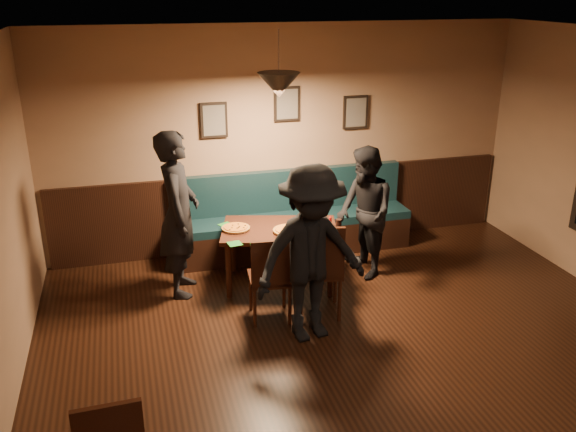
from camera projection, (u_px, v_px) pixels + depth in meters
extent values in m
plane|color=black|center=(401.00, 407.00, 4.90)|extent=(7.00, 7.00, 0.00)
plane|color=silver|center=(430.00, 51.00, 3.90)|extent=(7.00, 7.00, 0.00)
plane|color=#8C704F|center=(286.00, 139.00, 7.55)|extent=(6.00, 0.00, 6.00)
cube|color=black|center=(287.00, 208.00, 7.84)|extent=(5.88, 0.06, 1.00)
cube|color=black|center=(214.00, 120.00, 7.19)|extent=(0.32, 0.04, 0.42)
cube|color=black|center=(287.00, 104.00, 7.36)|extent=(0.32, 0.04, 0.42)
cube|color=black|center=(355.00, 112.00, 7.64)|extent=(0.32, 0.04, 0.42)
cone|color=black|center=(279.00, 85.00, 6.15)|extent=(0.44, 0.44, 0.25)
cube|color=black|center=(280.00, 256.00, 6.83)|extent=(1.43, 1.11, 0.68)
imported|color=black|center=(179.00, 214.00, 6.46)|extent=(0.56, 0.74, 1.82)
imported|color=black|center=(365.00, 213.00, 6.92)|extent=(0.62, 0.77, 1.53)
imported|color=black|center=(311.00, 255.00, 5.60)|extent=(1.21, 0.83, 1.72)
cylinder|color=orange|center=(236.00, 228.00, 6.67)|extent=(0.34, 0.34, 0.04)
cylinder|color=orange|center=(289.00, 230.00, 6.60)|extent=(0.37, 0.37, 0.04)
cylinder|color=orange|center=(313.00, 219.00, 6.92)|extent=(0.34, 0.34, 0.04)
cylinder|color=black|center=(339.00, 225.00, 6.61)|extent=(0.08, 0.08, 0.14)
cylinder|color=#91040A|center=(330.00, 221.00, 6.75)|extent=(0.04, 0.04, 0.13)
cube|color=#1C6C20|center=(226.00, 225.00, 6.80)|extent=(0.19, 0.19, 0.01)
cube|color=#1E7324|center=(235.00, 244.00, 6.30)|extent=(0.16, 0.16, 0.01)
cube|color=silver|center=(290.00, 241.00, 6.37)|extent=(0.18, 0.07, 0.00)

